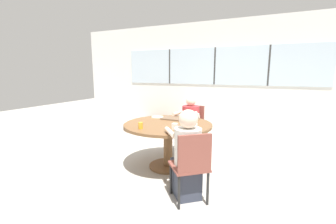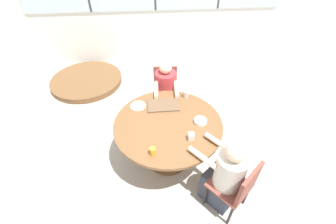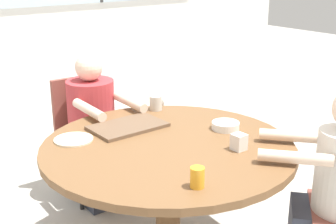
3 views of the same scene
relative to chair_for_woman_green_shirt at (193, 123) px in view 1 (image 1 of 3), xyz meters
name	(u,v)px [view 1 (image 1 of 3)]	position (x,y,z in m)	size (l,w,h in m)	color
ground_plane	(168,167)	(-0.05, -1.05, -0.50)	(16.00, 16.00, 0.00)	#B2ADA3
wall_back_with_windows	(215,75)	(-0.05, 1.86, 0.92)	(8.40, 0.08, 2.80)	silver
dining_table	(168,132)	(-0.05, -1.05, 0.07)	(1.36, 1.36, 0.71)	brown
chair_for_woman_green_shirt	(193,123)	(0.00, 0.00, 0.00)	(0.42, 0.42, 0.85)	brown
chair_for_man_blue_shirt	(192,162)	(0.62, -1.86, 0.00)	(0.56, 0.56, 0.85)	brown
person_woman_green_shirt	(190,127)	(-0.01, -0.17, -0.03)	(0.37, 0.63, 1.05)	#333847
person_man_blue_shirt	(187,158)	(0.51, -1.73, -0.01)	(0.61, 0.64, 1.08)	#333847
food_tray_dark	(175,119)	(-0.09, -0.71, 0.22)	(0.43, 0.27, 0.02)	brown
coffee_mug	(197,116)	(0.25, -0.54, 0.26)	(0.09, 0.08, 0.09)	beige
juice_glass	(141,126)	(-0.26, -1.52, 0.26)	(0.06, 0.06, 0.09)	gold
milk_carton_small	(175,126)	(0.19, -1.34, 0.25)	(0.07, 0.07, 0.09)	silver
bowl_white_shallow	(192,125)	(0.35, -1.08, 0.23)	(0.16, 0.16, 0.04)	white
plate_tortillas	(158,117)	(-0.43, -0.69, 0.22)	(0.21, 0.21, 0.01)	beige
folded_table_stack	(150,126)	(-1.56, 1.02, -0.44)	(1.43, 1.43, 0.12)	brown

